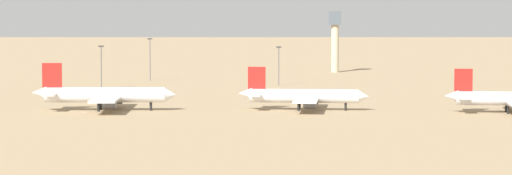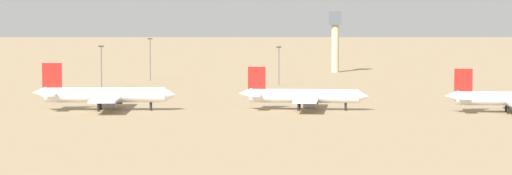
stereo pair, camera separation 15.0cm
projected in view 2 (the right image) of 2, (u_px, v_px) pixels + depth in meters
The scene contains 8 objects.
ground at pixel (308, 110), 302.83m from camera, with size 4000.00×4000.00×0.00m, color #9E8460.
parked_jet_red_1 at pixel (104, 95), 300.81m from camera, with size 39.17×33.13×12.93m.
parked_jet_red_2 at pixel (303, 96), 301.97m from camera, with size 35.50×29.69×11.76m.
parked_jet_red_3 at pixel (511, 99), 293.69m from camera, with size 35.33×29.56×11.70m.
control_tower at pixel (335, 36), 473.02m from camera, with size 5.20×5.20×25.98m.
light_pole_west at pixel (101, 64), 378.42m from camera, with size 1.80×0.50×14.84m.
light_pole_mid at pixel (279, 63), 395.13m from camera, with size 1.80×0.50×13.94m.
light_pole_east at pixel (150, 56), 421.12m from camera, with size 1.80×0.50×16.12m.
Camera 2 is at (14.08, -301.56, 28.42)m, focal length 78.06 mm.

